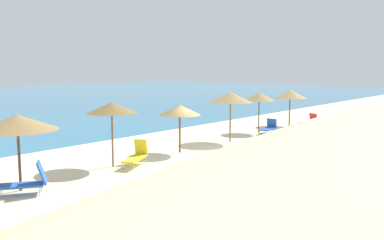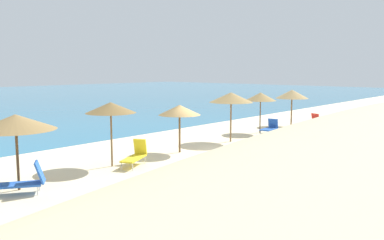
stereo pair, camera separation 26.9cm
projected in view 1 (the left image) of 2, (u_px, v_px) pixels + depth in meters
ground_plane at (209, 154)px, 19.70m from camera, size 160.00×160.00×0.00m
dune_ridge at (365, 151)px, 14.44m from camera, size 46.30×10.91×2.43m
beach_umbrella_1 at (17, 123)px, 13.51m from camera, size 2.67×2.67×2.60m
beach_umbrella_2 at (112, 108)px, 16.89m from camera, size 2.11×2.11×2.73m
beach_umbrella_3 at (180, 110)px, 19.86m from camera, size 2.07×2.07×2.36m
beach_umbrella_4 at (230, 97)px, 22.82m from camera, size 2.46×2.46×2.80m
beach_umbrella_5 at (259, 97)px, 26.16m from camera, size 2.01×2.01×2.61m
beach_umbrella_6 at (290, 94)px, 29.31m from camera, size 2.34×2.34×2.63m
lounge_chair_0 at (269, 127)px, 25.97m from camera, size 1.57×0.83×0.91m
lounge_chair_1 at (27, 182)px, 13.29m from camera, size 1.66×1.41×1.08m
lounge_chair_2 at (309, 121)px, 29.35m from camera, size 1.50×0.98×0.91m
lounge_chair_3 at (136, 155)px, 17.30m from camera, size 1.71×1.22×1.07m
beach_ball at (339, 127)px, 27.56m from camera, size 0.35×0.35×0.35m
cooler_box at (310, 126)px, 27.94m from camera, size 0.57×0.52×0.38m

